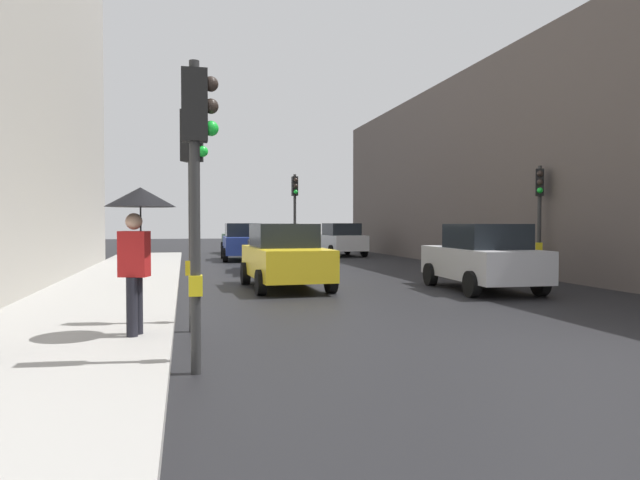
{
  "coord_description": "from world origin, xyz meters",
  "views": [
    {
      "loc": [
        -5.46,
        -7.07,
        1.79
      ],
      "look_at": [
        -1.75,
        9.0,
        1.3
      ],
      "focal_mm": 32.94,
      "sensor_mm": 36.0,
      "label": 1
    }
  ],
  "objects_px": {
    "traffic_light_near_right": "(193,175)",
    "car_green_estate": "(241,238)",
    "car_silver_hatchback": "(483,257)",
    "car_dark_suv": "(274,248)",
    "traffic_light_far_median": "(295,202)",
    "traffic_light_near_left": "(197,159)",
    "car_white_compact": "(340,239)",
    "pedestrian_with_umbrella": "(139,219)",
    "car_yellow_taxi": "(285,256)",
    "traffic_light_mid_street": "(539,201)",
    "car_blue_van": "(243,242)"
  },
  "relations": [
    {
      "from": "car_blue_van",
      "to": "pedestrian_with_umbrella",
      "type": "relative_size",
      "value": 1.99
    },
    {
      "from": "car_dark_suv",
      "to": "car_silver_hatchback",
      "type": "height_order",
      "value": "same"
    },
    {
      "from": "traffic_light_mid_street",
      "to": "car_yellow_taxi",
      "type": "distance_m",
      "value": 8.29
    },
    {
      "from": "traffic_light_far_median",
      "to": "car_dark_suv",
      "type": "relative_size",
      "value": 0.91
    },
    {
      "from": "car_white_compact",
      "to": "pedestrian_with_umbrella",
      "type": "distance_m",
      "value": 23.69
    },
    {
      "from": "car_green_estate",
      "to": "car_dark_suv",
      "type": "xyz_separation_m",
      "value": [
        -0.01,
        -12.99,
        0.0
      ]
    },
    {
      "from": "car_white_compact",
      "to": "traffic_light_mid_street",
      "type": "bearing_deg",
      "value": -80.04
    },
    {
      "from": "car_green_estate",
      "to": "car_yellow_taxi",
      "type": "distance_m",
      "value": 18.55
    },
    {
      "from": "traffic_light_far_median",
      "to": "traffic_light_near_left",
      "type": "bearing_deg",
      "value": -104.06
    },
    {
      "from": "traffic_light_mid_street",
      "to": "car_yellow_taxi",
      "type": "height_order",
      "value": "traffic_light_mid_street"
    },
    {
      "from": "traffic_light_near_right",
      "to": "traffic_light_far_median",
      "type": "bearing_deg",
      "value": 73.58
    },
    {
      "from": "traffic_light_near_right",
      "to": "car_white_compact",
      "type": "relative_size",
      "value": 0.87
    },
    {
      "from": "car_blue_van",
      "to": "car_yellow_taxi",
      "type": "height_order",
      "value": "same"
    },
    {
      "from": "car_white_compact",
      "to": "traffic_light_near_right",
      "type": "bearing_deg",
      "value": -111.11
    },
    {
      "from": "car_green_estate",
      "to": "pedestrian_with_umbrella",
      "type": "height_order",
      "value": "pedestrian_with_umbrella"
    },
    {
      "from": "pedestrian_with_umbrella",
      "to": "car_white_compact",
      "type": "bearing_deg",
      "value": 67.95
    },
    {
      "from": "car_white_compact",
      "to": "car_dark_suv",
      "type": "distance_m",
      "value": 10.69
    },
    {
      "from": "traffic_light_mid_street",
      "to": "car_green_estate",
      "type": "height_order",
      "value": "traffic_light_mid_street"
    },
    {
      "from": "car_silver_hatchback",
      "to": "car_dark_suv",
      "type": "bearing_deg",
      "value": 121.53
    },
    {
      "from": "traffic_light_near_left",
      "to": "traffic_light_near_right",
      "type": "height_order",
      "value": "traffic_light_near_right"
    },
    {
      "from": "car_silver_hatchback",
      "to": "traffic_light_far_median",
      "type": "bearing_deg",
      "value": 104.63
    },
    {
      "from": "car_dark_suv",
      "to": "car_blue_van",
      "type": "relative_size",
      "value": 1.02
    },
    {
      "from": "car_white_compact",
      "to": "car_green_estate",
      "type": "relative_size",
      "value": 1.0
    },
    {
      "from": "car_silver_hatchback",
      "to": "car_blue_van",
      "type": "xyz_separation_m",
      "value": [
        -4.92,
        14.12,
        0.0
      ]
    },
    {
      "from": "traffic_light_far_median",
      "to": "car_dark_suv",
      "type": "height_order",
      "value": "traffic_light_far_median"
    },
    {
      "from": "car_white_compact",
      "to": "car_blue_van",
      "type": "relative_size",
      "value": 1.01
    },
    {
      "from": "traffic_light_near_left",
      "to": "car_yellow_taxi",
      "type": "xyz_separation_m",
      "value": [
        2.51,
        8.73,
        -1.66
      ]
    },
    {
      "from": "traffic_light_near_right",
      "to": "car_silver_hatchback",
      "type": "distance_m",
      "value": 8.8
    },
    {
      "from": "traffic_light_far_median",
      "to": "car_green_estate",
      "type": "distance_m",
      "value": 9.32
    },
    {
      "from": "traffic_light_near_left",
      "to": "car_blue_van",
      "type": "relative_size",
      "value": 0.87
    },
    {
      "from": "car_yellow_taxi",
      "to": "pedestrian_with_umbrella",
      "type": "distance_m",
      "value": 7.77
    },
    {
      "from": "car_silver_hatchback",
      "to": "pedestrian_with_umbrella",
      "type": "height_order",
      "value": "pedestrian_with_umbrella"
    },
    {
      "from": "traffic_light_far_median",
      "to": "car_yellow_taxi",
      "type": "distance_m",
      "value": 9.91
    },
    {
      "from": "traffic_light_near_right",
      "to": "car_yellow_taxi",
      "type": "bearing_deg",
      "value": 67.22
    },
    {
      "from": "traffic_light_far_median",
      "to": "car_silver_hatchback",
      "type": "xyz_separation_m",
      "value": [
        2.93,
        -11.23,
        -1.82
      ]
    },
    {
      "from": "car_blue_van",
      "to": "pedestrian_with_umbrella",
      "type": "bearing_deg",
      "value": -99.88
    },
    {
      "from": "car_white_compact",
      "to": "car_silver_hatchback",
      "type": "relative_size",
      "value": 1.01
    },
    {
      "from": "car_white_compact",
      "to": "car_yellow_taxi",
      "type": "bearing_deg",
      "value": -110.43
    },
    {
      "from": "car_white_compact",
      "to": "pedestrian_with_umbrella",
      "type": "height_order",
      "value": "pedestrian_with_umbrella"
    },
    {
      "from": "traffic_light_near_right",
      "to": "car_green_estate",
      "type": "height_order",
      "value": "traffic_light_near_right"
    },
    {
      "from": "traffic_light_near_left",
      "to": "car_white_compact",
      "type": "distance_m",
      "value": 25.1
    },
    {
      "from": "car_green_estate",
      "to": "car_blue_van",
      "type": "height_order",
      "value": "same"
    },
    {
      "from": "traffic_light_far_median",
      "to": "car_silver_hatchback",
      "type": "bearing_deg",
      "value": -75.37
    },
    {
      "from": "traffic_light_near_left",
      "to": "car_green_estate",
      "type": "bearing_deg",
      "value": 83.6
    },
    {
      "from": "traffic_light_mid_street",
      "to": "car_green_estate",
      "type": "xyz_separation_m",
      "value": [
        -7.58,
        18.04,
        -1.58
      ]
    },
    {
      "from": "car_yellow_taxi",
      "to": "traffic_light_near_right",
      "type": "bearing_deg",
      "value": -112.78
    },
    {
      "from": "car_green_estate",
      "to": "car_dark_suv",
      "type": "relative_size",
      "value": 0.99
    },
    {
      "from": "traffic_light_mid_street",
      "to": "car_white_compact",
      "type": "relative_size",
      "value": 0.83
    },
    {
      "from": "traffic_light_mid_street",
      "to": "pedestrian_with_umbrella",
      "type": "xyz_separation_m",
      "value": [
        -11.43,
        -7.46,
        -0.62
      ]
    },
    {
      "from": "car_green_estate",
      "to": "pedestrian_with_umbrella",
      "type": "xyz_separation_m",
      "value": [
        -3.85,
        -25.5,
        0.96
      ]
    }
  ]
}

